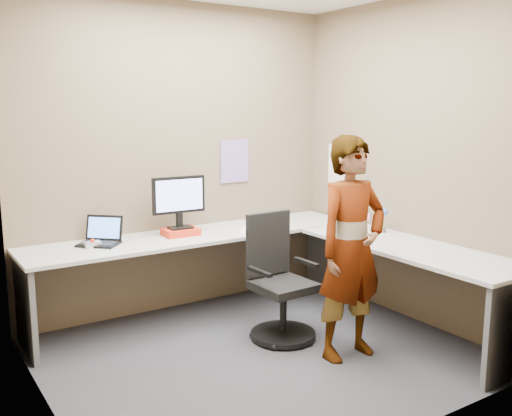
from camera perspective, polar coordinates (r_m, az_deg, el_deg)
ground at (r=4.35m, az=0.57°, el=-14.40°), size 3.00×3.00×0.00m
wall_back at (r=5.11m, az=-7.54°, el=4.93°), size 3.00×0.00×3.00m
wall_right at (r=4.97m, az=15.19°, el=4.52°), size 0.00×2.70×2.70m
wall_left at (r=3.40m, az=-20.97°, el=1.76°), size 0.00×2.70×2.70m
desk at (r=4.68m, az=2.42°, el=-4.94°), size 2.98×2.58×0.73m
paper_ream at (r=4.87m, az=-7.55°, el=-2.37°), size 0.30×0.22×0.06m
monitor at (r=4.83m, az=-7.71°, el=1.01°), size 0.47×0.14×0.44m
laptop at (r=4.69m, az=-15.22°, el=-2.80°), size 0.39×0.39×0.22m
trackball_mouse at (r=4.59m, az=-16.05°, el=-3.49°), size 0.12×0.08×0.07m
origami at (r=4.97m, az=-1.08°, el=-2.01°), size 0.10×0.10×0.06m
stapler at (r=5.30m, az=9.07°, el=-1.40°), size 0.15×0.07×0.05m
flower at (r=5.04m, az=12.63°, el=-0.79°), size 0.07×0.07×0.22m
calendar_purple at (r=5.36m, az=-2.15°, el=4.71°), size 0.30×0.01×0.40m
calendar_white at (r=5.61m, az=8.21°, el=4.34°), size 0.01×0.28×0.38m
sticky_note_a at (r=5.39m, az=10.58°, el=0.82°), size 0.01×0.07×0.07m
sticky_note_b at (r=5.45m, az=10.17°, el=-0.45°), size 0.01×0.07×0.07m
sticky_note_c at (r=5.37m, az=11.04°, el=-0.86°), size 0.01×0.07×0.07m
sticky_note_d at (r=5.50m, az=9.49°, el=0.73°), size 0.01×0.07×0.07m
office_chair at (r=4.52m, az=2.30°, el=-8.05°), size 0.51×0.51×0.97m
person at (r=4.13m, az=9.52°, el=-4.01°), size 0.59×0.39×1.61m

